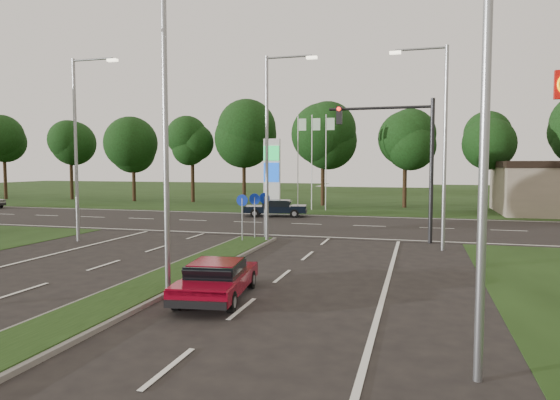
# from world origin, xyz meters

# --- Properties ---
(verge_far) EXTENTS (160.00, 50.00, 0.02)m
(verge_far) POSITION_xyz_m (0.00, 55.00, 0.00)
(verge_far) COLOR black
(verge_far) RESTS_ON ground
(cross_road) EXTENTS (160.00, 12.00, 0.02)m
(cross_road) POSITION_xyz_m (0.00, 24.00, 0.00)
(cross_road) COLOR black
(cross_road) RESTS_ON ground
(median_kerb) EXTENTS (2.00, 26.00, 0.12)m
(median_kerb) POSITION_xyz_m (0.00, 4.00, 0.06)
(median_kerb) COLOR slate
(median_kerb) RESTS_ON ground
(streetlight_median_near) EXTENTS (2.53, 0.22, 9.00)m
(streetlight_median_near) POSITION_xyz_m (1.00, 6.00, 5.08)
(streetlight_median_near) COLOR gray
(streetlight_median_near) RESTS_ON ground
(streetlight_median_far) EXTENTS (2.53, 0.22, 9.00)m
(streetlight_median_far) POSITION_xyz_m (1.00, 16.00, 5.08)
(streetlight_median_far) COLOR gray
(streetlight_median_far) RESTS_ON ground
(streetlight_left_far) EXTENTS (2.53, 0.22, 9.00)m
(streetlight_left_far) POSITION_xyz_m (-8.30, 14.00, 5.08)
(streetlight_left_far) COLOR gray
(streetlight_left_far) RESTS_ON ground
(streetlight_right_far) EXTENTS (2.53, 0.22, 9.00)m
(streetlight_right_far) POSITION_xyz_m (8.80, 16.00, 5.08)
(streetlight_right_far) COLOR gray
(streetlight_right_far) RESTS_ON ground
(streetlight_right_near) EXTENTS (2.53, 0.22, 9.00)m
(streetlight_right_near) POSITION_xyz_m (8.80, 2.00, 5.08)
(streetlight_right_near) COLOR gray
(streetlight_right_near) RESTS_ON ground
(traffic_signal) EXTENTS (5.10, 0.42, 7.00)m
(traffic_signal) POSITION_xyz_m (7.19, 18.00, 4.65)
(traffic_signal) COLOR black
(traffic_signal) RESTS_ON ground
(median_signs) EXTENTS (1.16, 1.76, 2.38)m
(median_signs) POSITION_xyz_m (0.00, 16.40, 1.71)
(median_signs) COLOR gray
(median_signs) RESTS_ON ground
(gas_pylon) EXTENTS (5.80, 1.26, 8.00)m
(gas_pylon) POSITION_xyz_m (-3.79, 33.05, 3.20)
(gas_pylon) COLOR silver
(gas_pylon) RESTS_ON ground
(treeline_far) EXTENTS (6.00, 6.00, 9.90)m
(treeline_far) POSITION_xyz_m (0.10, 39.93, 6.83)
(treeline_far) COLOR black
(treeline_far) RESTS_ON ground
(red_sedan) EXTENTS (2.12, 4.14, 1.09)m
(red_sedan) POSITION_xyz_m (2.45, 5.79, 0.59)
(red_sedan) COLOR maroon
(red_sedan) RESTS_ON ground
(navy_sedan) EXTENTS (4.76, 2.63, 1.24)m
(navy_sedan) POSITION_xyz_m (-2.22, 28.00, 0.66)
(navy_sedan) COLOR black
(navy_sedan) RESTS_ON ground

